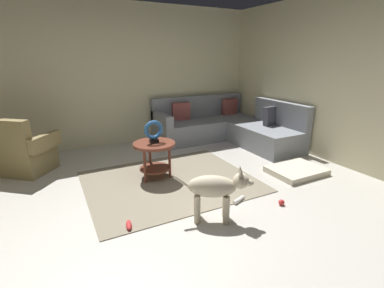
% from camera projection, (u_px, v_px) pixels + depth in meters
% --- Properties ---
extents(ground_plane, '(6.00, 6.00, 0.10)m').
position_uv_depth(ground_plane, '(182.00, 210.00, 3.37)').
color(ground_plane, beige).
extents(wall_back, '(6.00, 0.12, 2.70)m').
position_uv_depth(wall_back, '(116.00, 76.00, 5.44)').
color(wall_back, beige).
rests_on(wall_back, ground_plane).
extents(wall_right, '(0.12, 6.00, 2.70)m').
position_uv_depth(wall_right, '(356.00, 82.00, 4.24)').
color(wall_right, beige).
rests_on(wall_right, ground_plane).
extents(area_rug, '(2.30, 1.90, 0.01)m').
position_uv_depth(area_rug, '(170.00, 181.00, 4.02)').
color(area_rug, gray).
rests_on(area_rug, ground_plane).
extents(sectional_couch, '(2.20, 2.25, 0.88)m').
position_uv_depth(sectional_couch, '(226.00, 127.00, 5.85)').
color(sectional_couch, gray).
rests_on(sectional_couch, ground_plane).
extents(armchair, '(1.00, 0.97, 0.88)m').
position_uv_depth(armchair, '(25.00, 153.00, 4.22)').
color(armchair, olive).
rests_on(armchair, ground_plane).
extents(side_table, '(0.60, 0.60, 0.54)m').
position_uv_depth(side_table, '(154.00, 151.00, 4.03)').
color(side_table, brown).
rests_on(side_table, ground_plane).
extents(torus_sculpture, '(0.28, 0.08, 0.33)m').
position_uv_depth(torus_sculpture, '(154.00, 131.00, 3.94)').
color(torus_sculpture, black).
rests_on(torus_sculpture, side_table).
extents(dog_bed_mat, '(0.80, 0.60, 0.09)m').
position_uv_depth(dog_bed_mat, '(296.00, 171.00, 4.28)').
color(dog_bed_mat, beige).
rests_on(dog_bed_mat, ground_plane).
extents(dog, '(0.75, 0.48, 0.63)m').
position_uv_depth(dog, '(216.00, 189.00, 2.97)').
color(dog, beige).
rests_on(dog, ground_plane).
extents(dog_toy_ball, '(0.07, 0.07, 0.07)m').
position_uv_depth(dog_toy_ball, '(281.00, 202.00, 3.38)').
color(dog_toy_ball, red).
rests_on(dog_toy_ball, ground_plane).
extents(dog_toy_rope, '(0.20, 0.11, 0.05)m').
position_uv_depth(dog_toy_rope, '(239.00, 200.00, 3.45)').
color(dog_toy_rope, silver).
rests_on(dog_toy_rope, ground_plane).
extents(dog_toy_bone, '(0.10, 0.19, 0.06)m').
position_uv_depth(dog_toy_bone, '(129.00, 225.00, 2.93)').
color(dog_toy_bone, red).
rests_on(dog_toy_bone, ground_plane).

